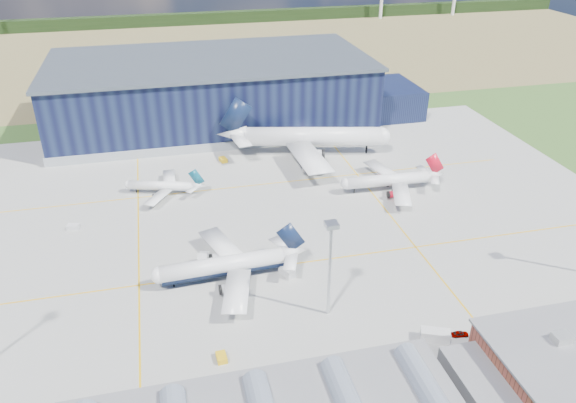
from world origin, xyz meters
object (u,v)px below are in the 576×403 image
(airliner_regional, at_px, (160,181))
(gse_van_b, at_px, (287,272))
(airliner_navy, at_px, (223,257))
(airliner_red, at_px, (388,174))
(light_mast_center, at_px, (330,254))
(gse_cart_a, at_px, (364,179))
(gse_cart_b, at_px, (73,227))
(airliner_widebody, at_px, (313,127))
(car_a, at_px, (460,334))
(gse_van_a, at_px, (435,336))
(airstair, at_px, (204,263))
(hangar, at_px, (219,94))
(gse_tug_b, at_px, (222,358))
(car_b, at_px, (541,337))
(gse_tug_c, at_px, (223,160))

(airliner_regional, relative_size, gse_van_b, 5.65)
(airliner_navy, height_order, airliner_red, airliner_navy)
(light_mast_center, relative_size, airliner_regional, 0.90)
(gse_cart_a, xyz_separation_m, gse_cart_b, (-88.01, -9.52, 0.09))
(airliner_widebody, xyz_separation_m, airliner_regional, (-53.36, -18.84, -5.79))
(airliner_regional, height_order, car_a, airliner_regional)
(gse_van_a, xyz_separation_m, gse_cart_b, (-76.08, 63.72, -0.62))
(airstair, bearing_deg, light_mast_center, -31.21)
(airliner_widebody, bearing_deg, hangar, 138.17)
(gse_tug_b, xyz_separation_m, gse_van_a, (43.12, -4.67, 0.66))
(gse_cart_b, bearing_deg, car_a, -113.85)
(airstair, height_order, car_a, airstair)
(gse_cart_a, xyz_separation_m, car_b, (9.49, -77.99, -0.01))
(gse_van_a, distance_m, car_a, 5.71)
(gse_cart_b, distance_m, car_b, 119.15)
(gse_van_a, bearing_deg, gse_tug_b, 107.29)
(light_mast_center, distance_m, gse_tug_b, 29.78)
(light_mast_center, distance_m, gse_cart_b, 77.81)
(hangar, distance_m, airstair, 103.76)
(hangar, xyz_separation_m, car_a, (31.60, -138.09, -11.00))
(gse_cart_a, bearing_deg, car_a, -81.64)
(gse_cart_b, relative_size, car_a, 0.85)
(airliner_navy, bearing_deg, airstair, -52.43)
(light_mast_center, height_order, gse_cart_a, light_mast_center)
(hangar, bearing_deg, airliner_regional, -113.64)
(gse_van_b, relative_size, airstair, 0.81)
(airliner_red, relative_size, gse_van_b, 7.49)
(airliner_widebody, height_order, gse_tug_b, airliner_widebody)
(airliner_red, height_order, airstair, airliner_red)
(gse_cart_b, relative_size, car_b, 0.91)
(gse_van_b, height_order, gse_tug_c, gse_van_b)
(airliner_regional, xyz_separation_m, car_a, (57.27, -79.45, -3.54))
(airliner_navy, distance_m, gse_cart_b, 49.60)
(gse_van_a, distance_m, gse_tug_c, 103.09)
(car_a, bearing_deg, airliner_regional, 43.98)
(car_a, bearing_deg, gse_cart_a, 3.31)
(airliner_navy, bearing_deg, airliner_widebody, -123.85)
(gse_cart_a, relative_size, gse_tug_c, 0.80)
(light_mast_center, distance_m, gse_van_b, 22.09)
(airliner_red, bearing_deg, car_a, 83.38)
(gse_cart_a, bearing_deg, light_mast_center, -103.84)
(gse_tug_c, bearing_deg, airstair, -117.18)
(gse_tug_b, bearing_deg, airstair, 86.26)
(gse_tug_b, height_order, car_a, gse_tug_b)
(gse_cart_b, height_order, car_a, gse_cart_b)
(gse_tug_c, distance_m, gse_cart_b, 57.74)
(hangar, distance_m, airliner_widebody, 48.52)
(light_mast_center, height_order, gse_cart_b, light_mast_center)
(gse_van_a, relative_size, gse_cart_b, 1.93)
(airliner_red, xyz_separation_m, gse_tug_c, (-46.52, 33.36, -4.78))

